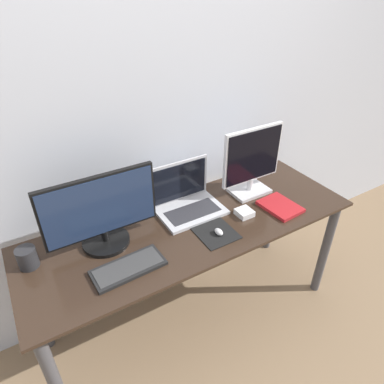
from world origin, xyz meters
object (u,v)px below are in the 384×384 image
(laptop, at_px, (186,199))
(power_brick, at_px, (244,213))
(book, at_px, (280,206))
(keyboard, at_px, (128,267))
(monitor_left, at_px, (101,213))
(mug, at_px, (27,258))
(monitor_right, at_px, (252,162))
(mouse, at_px, (219,232))

(laptop, xyz_separation_m, power_brick, (0.25, -0.23, -0.05))
(book, bearing_deg, keyboard, -179.81)
(monitor_left, distance_m, mug, 0.39)
(monitor_right, xyz_separation_m, mouse, (-0.40, -0.25, -0.19))
(book, distance_m, power_brick, 0.23)
(monitor_left, relative_size, power_brick, 6.34)
(keyboard, xyz_separation_m, mug, (-0.39, 0.26, 0.04))
(laptop, distance_m, keyboard, 0.56)
(book, bearing_deg, power_brick, 167.02)
(monitor_right, bearing_deg, power_brick, -134.88)
(mouse, bearing_deg, keyboard, 178.50)
(monitor_left, xyz_separation_m, monitor_right, (0.93, 0.00, 0.03))
(monitor_right, height_order, keyboard, monitor_right)
(laptop, distance_m, mouse, 0.30)
(monitor_right, xyz_separation_m, keyboard, (-0.90, -0.23, -0.21))
(monitor_left, xyz_separation_m, laptop, (0.51, 0.05, -0.12))
(mouse, bearing_deg, monitor_left, 154.99)
(mug, xyz_separation_m, power_brick, (1.12, -0.20, -0.04))
(keyboard, height_order, power_brick, power_brick)
(book, bearing_deg, mouse, -177.92)
(keyboard, xyz_separation_m, power_brick, (0.73, 0.05, 0.01))
(mouse, xyz_separation_m, power_brick, (0.22, 0.07, -0.00))
(mouse, bearing_deg, laptop, 94.56)
(mouse, height_order, power_brick, same)
(laptop, bearing_deg, monitor_right, -6.89)
(keyboard, distance_m, mouse, 0.50)
(keyboard, distance_m, mug, 0.47)
(monitor_left, relative_size, book, 2.36)
(monitor_left, xyz_separation_m, keyboard, (0.03, -0.23, -0.18))
(monitor_left, distance_m, laptop, 0.52)
(mouse, distance_m, book, 0.45)
(power_brick, bearing_deg, monitor_right, 45.12)
(laptop, relative_size, keyboard, 1.07)
(keyboard, bearing_deg, monitor_right, 14.51)
(monitor_right, height_order, mouse, monitor_right)
(monitor_left, height_order, monitor_right, monitor_right)
(monitor_left, height_order, keyboard, monitor_left)
(laptop, distance_m, mug, 0.87)
(mug, bearing_deg, mouse, -16.85)
(laptop, bearing_deg, keyboard, -149.17)
(book, bearing_deg, monitor_right, 101.42)
(power_brick, bearing_deg, laptop, 137.07)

